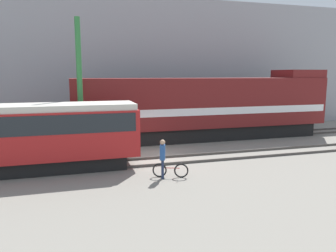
{
  "coord_description": "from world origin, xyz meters",
  "views": [
    {
      "loc": [
        -4.2,
        -18.06,
        4.75
      ],
      "look_at": [
        1.01,
        -0.33,
        1.8
      ],
      "focal_mm": 35.0,
      "sensor_mm": 36.0,
      "label": 1
    }
  ],
  "objects_px": {
    "streetcar": "(24,134)",
    "utility_pole_center": "(80,88)",
    "freight_locomotive": "(206,107)",
    "bicycle": "(170,170)",
    "person": "(163,155)"
  },
  "relations": [
    {
      "from": "freight_locomotive",
      "to": "utility_pole_center",
      "type": "distance_m",
      "value": 9.43
    },
    {
      "from": "freight_locomotive",
      "to": "person",
      "type": "xyz_separation_m",
      "value": [
        -5.52,
        -8.02,
        -1.24
      ]
    },
    {
      "from": "freight_locomotive",
      "to": "streetcar",
      "type": "bearing_deg",
      "value": -155.63
    },
    {
      "from": "streetcar",
      "to": "utility_pole_center",
      "type": "distance_m",
      "value": 4.31
    },
    {
      "from": "freight_locomotive",
      "to": "streetcar",
      "type": "distance_m",
      "value": 12.78
    },
    {
      "from": "freight_locomotive",
      "to": "utility_pole_center",
      "type": "relative_size",
      "value": 2.38
    },
    {
      "from": "freight_locomotive",
      "to": "streetcar",
      "type": "height_order",
      "value": "freight_locomotive"
    },
    {
      "from": "bicycle",
      "to": "utility_pole_center",
      "type": "xyz_separation_m",
      "value": [
        -3.76,
        5.38,
        3.59
      ]
    },
    {
      "from": "freight_locomotive",
      "to": "person",
      "type": "bearing_deg",
      "value": -124.54
    },
    {
      "from": "freight_locomotive",
      "to": "bicycle",
      "type": "height_order",
      "value": "freight_locomotive"
    },
    {
      "from": "utility_pole_center",
      "to": "streetcar",
      "type": "bearing_deg",
      "value": -135.96
    },
    {
      "from": "streetcar",
      "to": "person",
      "type": "height_order",
      "value": "streetcar"
    },
    {
      "from": "bicycle",
      "to": "streetcar",
      "type": "bearing_deg",
      "value": 157.08
    },
    {
      "from": "bicycle",
      "to": "person",
      "type": "xyz_separation_m",
      "value": [
        -0.38,
        -0.01,
        0.77
      ]
    },
    {
      "from": "streetcar",
      "to": "person",
      "type": "xyz_separation_m",
      "value": [
        6.11,
        -2.75,
        -0.78
      ]
    }
  ]
}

